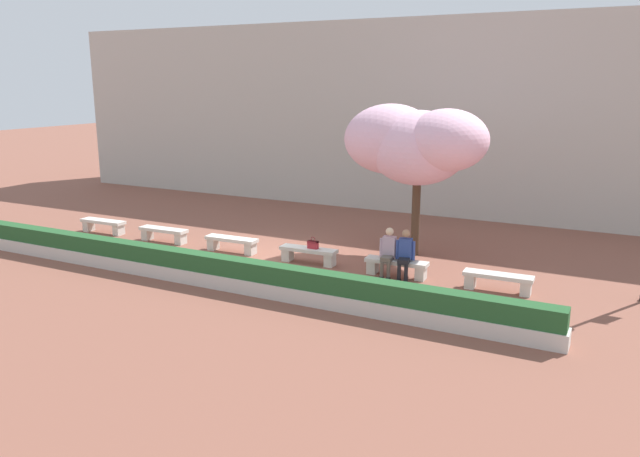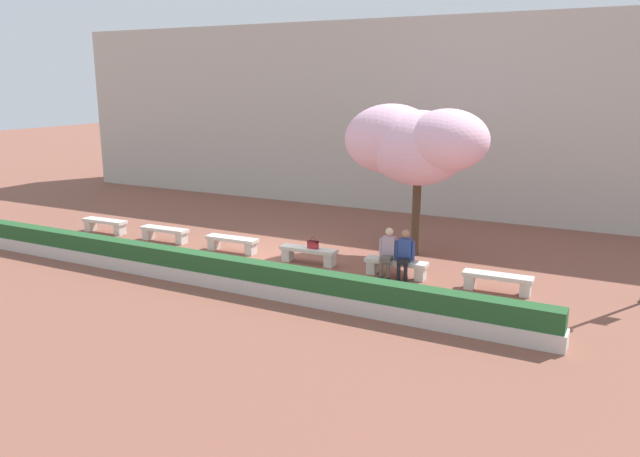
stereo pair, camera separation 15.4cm
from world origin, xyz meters
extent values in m
plane|color=brown|center=(0.00, 0.00, 0.00)|extent=(100.00, 100.00, 0.00)
cube|color=#B7B2A8|center=(0.00, 9.80, 3.66)|extent=(29.72, 4.00, 7.33)
cube|color=beige|center=(-6.59, 0.00, 0.40)|extent=(1.69, 0.48, 0.10)
cube|color=beige|center=(-7.26, -0.02, 0.17)|extent=(0.25, 0.35, 0.35)
cube|color=beige|center=(-5.93, 0.02, 0.17)|extent=(0.25, 0.35, 0.35)
cube|color=beige|center=(-3.96, 0.00, 0.40)|extent=(1.69, 0.48, 0.10)
cube|color=beige|center=(-4.62, -0.02, 0.17)|extent=(0.25, 0.35, 0.35)
cube|color=beige|center=(-3.29, 0.02, 0.17)|extent=(0.25, 0.35, 0.35)
cube|color=beige|center=(-1.32, 0.00, 0.40)|extent=(1.69, 0.48, 0.10)
cube|color=beige|center=(-1.99, -0.02, 0.17)|extent=(0.25, 0.35, 0.35)
cube|color=beige|center=(-0.65, 0.02, 0.17)|extent=(0.25, 0.35, 0.35)
cube|color=beige|center=(1.32, 0.00, 0.40)|extent=(1.69, 0.48, 0.10)
cube|color=beige|center=(0.65, -0.02, 0.17)|extent=(0.25, 0.35, 0.35)
cube|color=beige|center=(1.99, 0.02, 0.17)|extent=(0.25, 0.35, 0.35)
cube|color=beige|center=(3.96, 0.00, 0.40)|extent=(1.69, 0.48, 0.10)
cube|color=beige|center=(3.29, -0.02, 0.17)|extent=(0.25, 0.35, 0.35)
cube|color=beige|center=(4.62, 0.02, 0.17)|extent=(0.25, 0.35, 0.35)
cube|color=beige|center=(6.59, 0.00, 0.40)|extent=(1.69, 0.48, 0.10)
cube|color=beige|center=(5.93, -0.02, 0.17)|extent=(0.25, 0.35, 0.35)
cube|color=beige|center=(7.26, 0.02, 0.17)|extent=(0.25, 0.35, 0.35)
cube|color=black|center=(3.69, -0.43, 0.03)|extent=(0.13, 0.23, 0.06)
cylinder|color=brown|center=(3.69, -0.37, 0.24)|extent=(0.10, 0.10, 0.42)
cube|color=black|center=(3.87, -0.41, 0.03)|extent=(0.13, 0.23, 0.06)
cylinder|color=brown|center=(3.86, -0.35, 0.24)|extent=(0.10, 0.10, 0.42)
cube|color=brown|center=(3.75, -0.18, 0.51)|extent=(0.33, 0.43, 0.12)
cube|color=#B293A8|center=(3.73, 0.04, 0.78)|extent=(0.36, 0.26, 0.54)
sphere|color=beige|center=(3.73, 0.04, 1.19)|extent=(0.21, 0.21, 0.21)
cylinder|color=#B293A8|center=(3.52, -0.01, 0.74)|extent=(0.09, 0.09, 0.50)
cylinder|color=#B293A8|center=(3.94, 0.05, 0.74)|extent=(0.09, 0.09, 0.50)
cube|color=black|center=(4.17, -0.43, 0.03)|extent=(0.14, 0.23, 0.06)
cylinder|color=black|center=(4.16, -0.37, 0.24)|extent=(0.10, 0.10, 0.42)
cube|color=black|center=(4.35, -0.40, 0.03)|extent=(0.14, 0.23, 0.06)
cylinder|color=black|center=(4.34, -0.34, 0.24)|extent=(0.10, 0.10, 0.42)
cube|color=black|center=(4.22, -0.18, 0.51)|extent=(0.35, 0.44, 0.12)
cube|color=#2D4289|center=(4.18, 0.04, 0.78)|extent=(0.37, 0.28, 0.54)
sphere|color=#A37556|center=(4.18, 0.04, 1.19)|extent=(0.21, 0.21, 0.21)
cylinder|color=#2D4289|center=(3.98, -0.02, 0.74)|extent=(0.09, 0.09, 0.50)
cylinder|color=#2D4289|center=(4.39, 0.06, 0.74)|extent=(0.09, 0.09, 0.50)
cube|color=#A3232D|center=(1.46, 0.00, 0.56)|extent=(0.30, 0.14, 0.22)
cube|color=maroon|center=(1.46, -0.01, 0.65)|extent=(0.30, 0.15, 0.04)
torus|color=maroon|center=(1.46, 0.00, 0.72)|extent=(0.14, 0.02, 0.14)
cylinder|color=#473323|center=(3.69, 2.24, 1.09)|extent=(0.24, 0.24, 2.18)
ellipsoid|color=#EFB7D1|center=(3.69, 2.24, 3.18)|extent=(2.85, 2.85, 2.13)
ellipsoid|color=#EFB7D1|center=(2.82, 2.32, 3.38)|extent=(2.72, 2.69, 2.04)
ellipsoid|color=#EFB7D1|center=(4.57, 2.04, 3.44)|extent=(2.32, 2.52, 1.74)
cube|color=beige|center=(0.00, -2.84, 0.18)|extent=(17.09, 0.50, 0.36)
cube|color=#235128|center=(0.00, -2.84, 0.58)|extent=(16.99, 0.44, 0.44)
camera|label=1|loc=(9.37, -14.94, 5.06)|focal=35.00mm
camera|label=2|loc=(9.51, -14.87, 5.06)|focal=35.00mm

